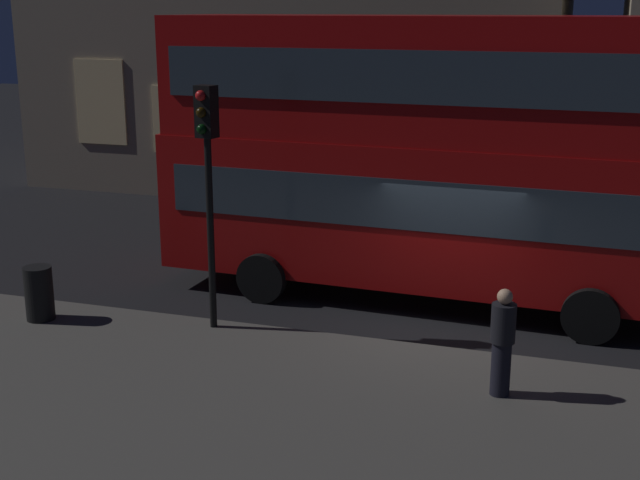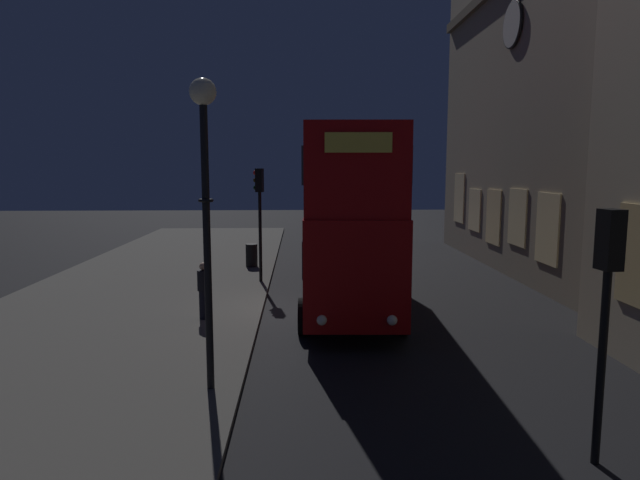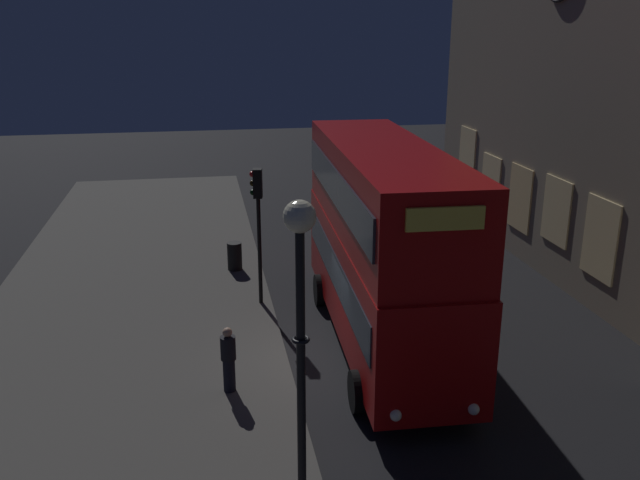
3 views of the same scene
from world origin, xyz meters
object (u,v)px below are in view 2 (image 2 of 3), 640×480
at_px(traffic_light_near_kerb, 259,201).
at_px(traffic_light_far_side, 608,283).
at_px(double_decker_bus, 347,211).
at_px(pedestrian, 204,290).
at_px(litter_bin, 252,255).
at_px(street_lamp, 205,169).

relative_size(traffic_light_near_kerb, traffic_light_far_side, 1.11).
xyz_separation_m(double_decker_bus, traffic_light_far_side, (9.65, 2.83, -0.28)).
bearing_deg(pedestrian, litter_bin, 109.03).
bearing_deg(pedestrian, traffic_light_near_kerb, 99.97).
distance_m(double_decker_bus, traffic_light_far_side, 10.06).
bearing_deg(pedestrian, traffic_light_far_side, -24.03).
xyz_separation_m(street_lamp, pedestrian, (-4.87, -0.96, -3.32)).
relative_size(traffic_light_near_kerb, pedestrian, 2.61).
relative_size(traffic_light_far_side, pedestrian, 2.34).
relative_size(double_decker_bus, pedestrian, 6.30).
relative_size(street_lamp, pedestrian, 3.62).
bearing_deg(street_lamp, traffic_light_far_side, 65.98).
height_order(traffic_light_far_side, pedestrian, traffic_light_far_side).
xyz_separation_m(double_decker_bus, street_lamp, (6.97, -3.19, 1.29)).
bearing_deg(traffic_light_far_side, litter_bin, 16.11).
relative_size(pedestrian, litter_bin, 1.64).
xyz_separation_m(pedestrian, litter_bin, (-8.12, 0.60, -0.33)).
distance_m(pedestrian, litter_bin, 8.15).
bearing_deg(litter_bin, street_lamp, 1.59).
relative_size(traffic_light_far_side, street_lamp, 0.65).
bearing_deg(pedestrian, street_lamp, -55.66).
distance_m(traffic_light_near_kerb, pedestrian, 5.61).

